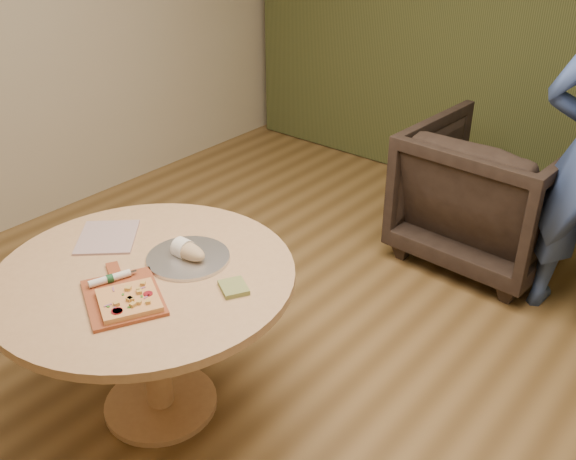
# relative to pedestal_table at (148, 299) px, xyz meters

# --- Properties ---
(room_shell) EXTENTS (5.04, 6.04, 2.84)m
(room_shell) POSITION_rel_pedestal_table_xyz_m (0.35, 0.28, 0.79)
(room_shell) COLOR brown
(room_shell) RESTS_ON ground
(curtain) EXTENTS (4.80, 0.14, 2.78)m
(curtain) POSITION_rel_pedestal_table_xyz_m (0.35, 3.18, 0.79)
(curtain) COLOR #313819
(curtain) RESTS_ON ground
(pedestal_table) EXTENTS (1.26, 1.26, 0.75)m
(pedestal_table) POSITION_rel_pedestal_table_xyz_m (0.00, 0.00, 0.00)
(pedestal_table) COLOR tan
(pedestal_table) RESTS_ON ground
(pizza_paddle) EXTENTS (0.47, 0.41, 0.01)m
(pizza_paddle) POSITION_rel_pedestal_table_xyz_m (0.08, -0.17, 0.15)
(pizza_paddle) COLOR #9B4727
(pizza_paddle) RESTS_ON pedestal_table
(flatbread_pizza) EXTENTS (0.30, 0.30, 0.04)m
(flatbread_pizza) POSITION_rel_pedestal_table_xyz_m (0.15, -0.19, 0.17)
(flatbread_pizza) COLOR #E9A55A
(flatbread_pizza) RESTS_ON pizza_paddle
(cutlery_roll) EXTENTS (0.09, 0.19, 0.03)m
(cutlery_roll) POSITION_rel_pedestal_table_xyz_m (-0.03, -0.15, 0.17)
(cutlery_roll) COLOR silver
(cutlery_roll) RESTS_ON pizza_paddle
(newspaper) EXTENTS (0.39, 0.39, 0.01)m
(newspaper) POSITION_rel_pedestal_table_xyz_m (-0.35, 0.08, 0.15)
(newspaper) COLOR beige
(newspaper) RESTS_ON pedestal_table
(serving_tray) EXTENTS (0.36, 0.36, 0.02)m
(serving_tray) POSITION_rel_pedestal_table_xyz_m (0.07, 0.18, 0.15)
(serving_tray) COLOR silver
(serving_tray) RESTS_ON pedestal_table
(bread_roll) EXTENTS (0.19, 0.09, 0.09)m
(bread_roll) POSITION_rel_pedestal_table_xyz_m (0.06, 0.18, 0.18)
(bread_roll) COLOR tan
(bread_roll) RESTS_ON serving_tray
(green_packet) EXTENTS (0.15, 0.15, 0.02)m
(green_packet) POSITION_rel_pedestal_table_xyz_m (0.38, 0.14, 0.15)
(green_packet) COLOR #606A30
(green_packet) RESTS_ON pedestal_table
(armchair) EXTENTS (0.97, 0.92, 0.96)m
(armchair) POSITION_rel_pedestal_table_xyz_m (0.57, 2.24, -0.13)
(armchair) COLOR black
(armchair) RESTS_ON ground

